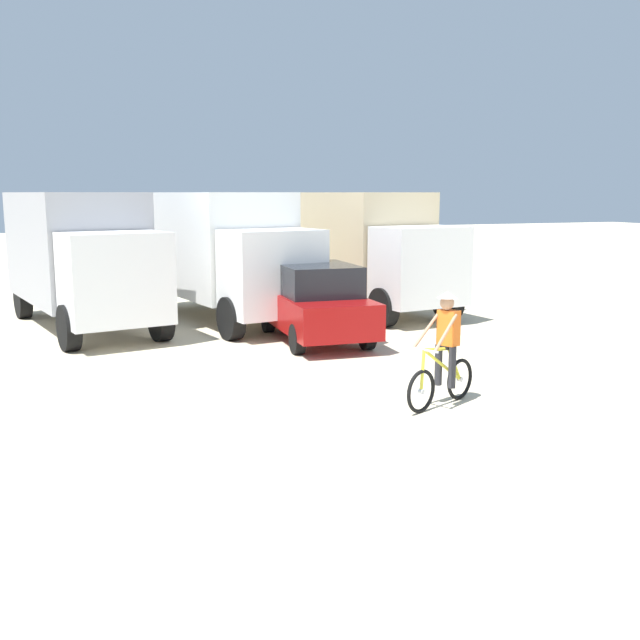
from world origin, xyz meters
TOP-DOWN VIEW (x-y plane):
  - ground_plane at (0.00, 0.00)m, footprint 120.00×120.00m
  - box_truck_grey_hauler at (-3.13, 11.07)m, footprint 3.48×7.05m
  - box_truck_white_box at (0.47, 10.93)m, footprint 3.31×7.02m
  - box_truck_tan_camper at (4.54, 11.07)m, footprint 3.12×6.98m
  - sedan_parked at (1.63, 7.28)m, footprint 2.08×4.32m
  - cyclist_orange_shirt at (1.59, 1.66)m, footprint 1.61×0.81m

SIDE VIEW (x-z plane):
  - ground_plane at x=0.00m, z-range 0.00..0.00m
  - cyclist_orange_shirt at x=1.59m, z-range -0.06..1.76m
  - sedan_parked at x=1.63m, z-range 0.00..1.76m
  - box_truck_grey_hauler at x=-3.13m, z-range 0.20..3.55m
  - box_truck_white_box at x=0.47m, z-range 0.20..3.55m
  - box_truck_tan_camper at x=4.54m, z-range 0.20..3.55m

